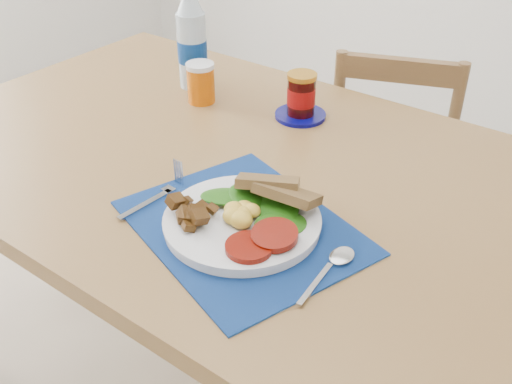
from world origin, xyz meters
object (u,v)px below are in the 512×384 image
Objects in this scene: chair_far at (391,144)px; water_bottle at (192,44)px; jam_on_saucer at (301,98)px; breakfast_plate at (238,217)px; juice_glass at (201,84)px.

water_bottle is at bearing 26.78° from chair_far.
breakfast_plate is at bearing -70.49° from jam_on_saucer.
juice_glass is 0.25m from jam_on_saucer.
chair_far reaches higher than jam_on_saucer.
juice_glass is 0.77× the size of jam_on_saucer.
water_bottle reaches higher than breakfast_plate.
chair_far is at bearing 48.09° from water_bottle.
jam_on_saucer is at bearing 60.24° from chair_far.
jam_on_saucer is (0.24, 0.07, 0.00)m from juice_glass.
jam_on_saucer is (-0.06, -0.41, 0.28)m from chair_far.
chair_far is 0.50m from jam_on_saucer.
chair_far is 0.64m from juice_glass.
chair_far is at bearing 81.54° from jam_on_saucer.
chair_far is 0.67m from water_bottle.
chair_far reaches higher than juice_glass.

